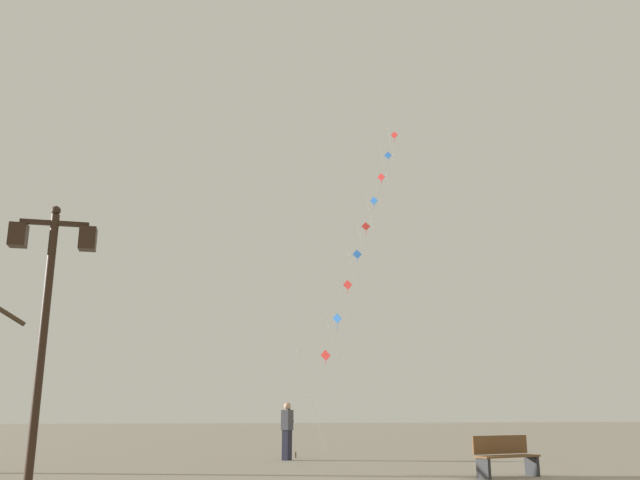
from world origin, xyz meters
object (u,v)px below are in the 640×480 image
at_px(twin_lantern_lamp_post, 48,291).
at_px(kite_flyer, 287,429).
at_px(kite_train, 360,246).
at_px(park_bench, 505,456).

xyz_separation_m(twin_lantern_lamp_post, kite_flyer, (5.80, 9.05, -2.48)).
relative_size(twin_lantern_lamp_post, kite_flyer, 2.85).
distance_m(twin_lantern_lamp_post, kite_train, 18.18).
bearing_deg(kite_flyer, park_bench, -113.61).
bearing_deg(kite_flyer, kite_train, 0.29).
relative_size(twin_lantern_lamp_post, kite_train, 0.32).
relative_size(twin_lantern_lamp_post, park_bench, 2.94).
relative_size(kite_train, park_bench, 9.29).
distance_m(twin_lantern_lamp_post, park_bench, 10.29).
relative_size(kite_flyer, park_bench, 1.03).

